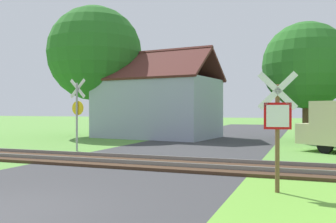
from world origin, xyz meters
The scene contains 7 objects.
road_asphalt centered at (0.00, 2.00, 0.00)m, with size 7.33×80.00×0.01m, color #38383A.
rail_track centered at (0.00, 6.64, 0.06)m, with size 60.00×2.60×0.22m.
stop_sign_near centered at (4.60, 3.63, 1.58)m, with size 0.87×0.19×2.73m.
crossing_sign_far centered at (-4.46, 9.27, 1.90)m, with size 0.87×0.18×3.26m.
house centered at (-4.17, 18.21, 2.10)m, with size 8.56×6.31×5.88m.
tree_right centered at (5.20, 18.17, 4.44)m, with size 5.05×5.05×6.97m.
tree_left centered at (-8.83, 17.95, 5.83)m, with size 6.65×6.65×9.16m.
Camera 1 is at (5.20, -5.09, 1.88)m, focal length 40.00 mm.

